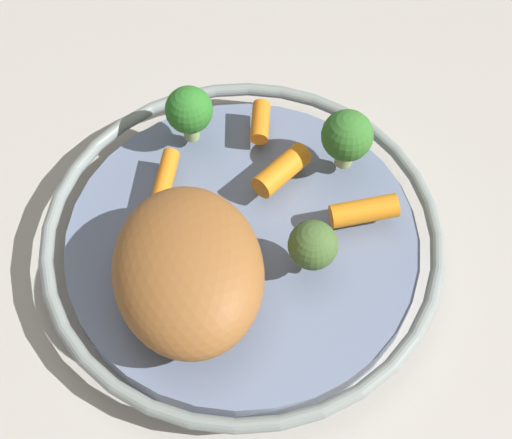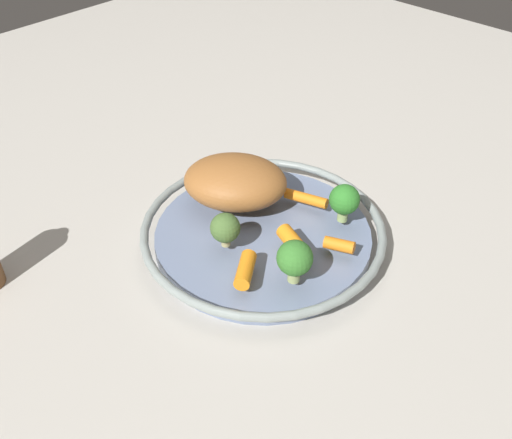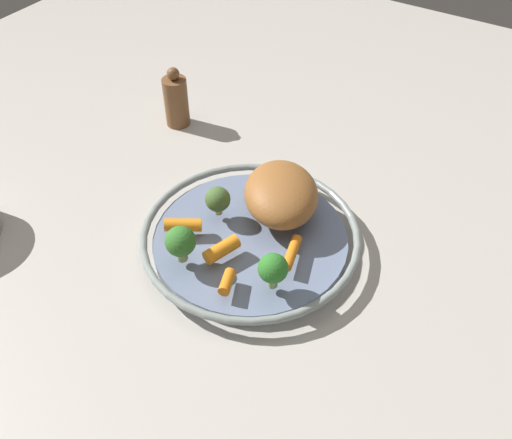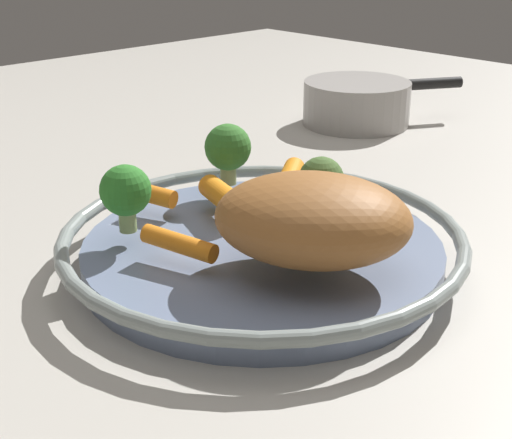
{
  "view_description": "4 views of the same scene",
  "coord_description": "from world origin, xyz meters",
  "px_view_note": "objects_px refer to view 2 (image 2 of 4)",
  "views": [
    {
      "loc": [
        -0.29,
        -0.14,
        0.55
      ],
      "look_at": [
        -0.01,
        -0.02,
        0.07
      ],
      "focal_mm": 50.93,
      "sensor_mm": 36.0,
      "label": 1
    },
    {
      "loc": [
        0.42,
        -0.46,
        0.56
      ],
      "look_at": [
        0.0,
        -0.02,
        0.06
      ],
      "focal_mm": 41.08,
      "sensor_mm": 36.0,
      "label": 2
    },
    {
      "loc": [
        0.51,
        0.33,
        0.65
      ],
      "look_at": [
        0.0,
        0.01,
        0.07
      ],
      "focal_mm": 39.42,
      "sensor_mm": 36.0,
      "label": 3
    },
    {
      "loc": [
        -0.4,
        0.39,
        0.28
      ],
      "look_at": [
        -0.01,
        0.02,
        0.05
      ],
      "focal_mm": 51.17,
      "sensor_mm": 36.0,
      "label": 4
    }
  ],
  "objects_px": {
    "baby_carrot_center": "(294,243)",
    "baby_carrot_right": "(339,245)",
    "serving_bowl": "(263,234)",
    "broccoli_floret_edge": "(344,200)",
    "baby_carrot_left": "(306,198)",
    "broccoli_floret_mid": "(225,228)",
    "broccoli_floret_small": "(295,259)",
    "roast_chicken_piece": "(235,182)",
    "baby_carrot_back": "(245,270)"
  },
  "relations": [
    {
      "from": "serving_bowl",
      "to": "broccoli_floret_small",
      "type": "xyz_separation_m",
      "value": [
        0.1,
        -0.05,
        0.05
      ]
    },
    {
      "from": "baby_carrot_back",
      "to": "broccoli_floret_small",
      "type": "distance_m",
      "value": 0.07
    },
    {
      "from": "roast_chicken_piece",
      "to": "serving_bowl",
      "type": "bearing_deg",
      "value": -11.66
    },
    {
      "from": "broccoli_floret_small",
      "to": "roast_chicken_piece",
      "type": "bearing_deg",
      "value": 158.4
    },
    {
      "from": "baby_carrot_back",
      "to": "broccoli_floret_edge",
      "type": "height_order",
      "value": "broccoli_floret_edge"
    },
    {
      "from": "serving_bowl",
      "to": "broccoli_floret_small",
      "type": "bearing_deg",
      "value": -27.58
    },
    {
      "from": "roast_chicken_piece",
      "to": "broccoli_floret_mid",
      "type": "distance_m",
      "value": 0.1
    },
    {
      "from": "baby_carrot_left",
      "to": "broccoli_floret_edge",
      "type": "bearing_deg",
      "value": 4.13
    },
    {
      "from": "serving_bowl",
      "to": "baby_carrot_left",
      "type": "relative_size",
      "value": 5.28
    },
    {
      "from": "roast_chicken_piece",
      "to": "baby_carrot_right",
      "type": "distance_m",
      "value": 0.18
    },
    {
      "from": "baby_carrot_center",
      "to": "broccoli_floret_edge",
      "type": "bearing_deg",
      "value": 83.84
    },
    {
      "from": "baby_carrot_right",
      "to": "broccoli_floret_mid",
      "type": "height_order",
      "value": "broccoli_floret_mid"
    },
    {
      "from": "roast_chicken_piece",
      "to": "baby_carrot_left",
      "type": "bearing_deg",
      "value": 39.79
    },
    {
      "from": "baby_carrot_back",
      "to": "baby_carrot_center",
      "type": "bearing_deg",
      "value": 82.22
    },
    {
      "from": "baby_carrot_right",
      "to": "broccoli_floret_mid",
      "type": "xyz_separation_m",
      "value": [
        -0.12,
        -0.1,
        0.02
      ]
    },
    {
      "from": "baby_carrot_center",
      "to": "baby_carrot_left",
      "type": "bearing_deg",
      "value": 120.46
    },
    {
      "from": "baby_carrot_left",
      "to": "baby_carrot_back",
      "type": "bearing_deg",
      "value": -76.19
    },
    {
      "from": "roast_chicken_piece",
      "to": "baby_carrot_right",
      "type": "bearing_deg",
      "value": 5.47
    },
    {
      "from": "baby_carrot_center",
      "to": "baby_carrot_back",
      "type": "xyz_separation_m",
      "value": [
        -0.01,
        -0.08,
        -0.0
      ]
    },
    {
      "from": "baby_carrot_right",
      "to": "broccoli_floret_mid",
      "type": "distance_m",
      "value": 0.15
    },
    {
      "from": "serving_bowl",
      "to": "roast_chicken_piece",
      "type": "height_order",
      "value": "roast_chicken_piece"
    },
    {
      "from": "broccoli_floret_small",
      "to": "serving_bowl",
      "type": "bearing_deg",
      "value": 152.42
    },
    {
      "from": "serving_bowl",
      "to": "baby_carrot_right",
      "type": "height_order",
      "value": "baby_carrot_right"
    },
    {
      "from": "serving_bowl",
      "to": "baby_carrot_back",
      "type": "height_order",
      "value": "baby_carrot_back"
    },
    {
      "from": "serving_bowl",
      "to": "broccoli_floret_edge",
      "type": "relative_size",
      "value": 5.98
    },
    {
      "from": "broccoli_floret_mid",
      "to": "baby_carrot_left",
      "type": "bearing_deg",
      "value": 82.75
    },
    {
      "from": "roast_chicken_piece",
      "to": "baby_carrot_left",
      "type": "relative_size",
      "value": 2.3
    },
    {
      "from": "baby_carrot_center",
      "to": "baby_carrot_right",
      "type": "distance_m",
      "value": 0.06
    },
    {
      "from": "baby_carrot_center",
      "to": "broccoli_floret_small",
      "type": "relative_size",
      "value": 0.93
    },
    {
      "from": "serving_bowl",
      "to": "baby_carrot_left",
      "type": "distance_m",
      "value": 0.08
    },
    {
      "from": "roast_chicken_piece",
      "to": "broccoli_floret_mid",
      "type": "relative_size",
      "value": 3.01
    },
    {
      "from": "serving_bowl",
      "to": "baby_carrot_right",
      "type": "relative_size",
      "value": 8.52
    },
    {
      "from": "serving_bowl",
      "to": "roast_chicken_piece",
      "type": "distance_m",
      "value": 0.09
    },
    {
      "from": "broccoli_floret_small",
      "to": "broccoli_floret_edge",
      "type": "relative_size",
      "value": 1.04
    },
    {
      "from": "serving_bowl",
      "to": "baby_carrot_back",
      "type": "xyz_separation_m",
      "value": [
        0.05,
        -0.09,
        0.03
      ]
    },
    {
      "from": "baby_carrot_center",
      "to": "baby_carrot_back",
      "type": "height_order",
      "value": "same"
    },
    {
      "from": "baby_carrot_left",
      "to": "baby_carrot_center",
      "type": "bearing_deg",
      "value": -59.54
    },
    {
      "from": "serving_bowl",
      "to": "baby_carrot_center",
      "type": "distance_m",
      "value": 0.07
    },
    {
      "from": "broccoli_floret_mid",
      "to": "baby_carrot_right",
      "type": "bearing_deg",
      "value": 39.67
    },
    {
      "from": "baby_carrot_center",
      "to": "baby_carrot_right",
      "type": "height_order",
      "value": "baby_carrot_center"
    },
    {
      "from": "serving_bowl",
      "to": "broccoli_floret_mid",
      "type": "distance_m",
      "value": 0.08
    },
    {
      "from": "baby_carrot_left",
      "to": "broccoli_floret_mid",
      "type": "relative_size",
      "value": 1.31
    },
    {
      "from": "broccoli_floret_small",
      "to": "broccoli_floret_edge",
      "type": "bearing_deg",
      "value": 101.54
    },
    {
      "from": "broccoli_floret_mid",
      "to": "serving_bowl",
      "type": "bearing_deg",
      "value": 83.58
    },
    {
      "from": "baby_carrot_right",
      "to": "broccoli_floret_small",
      "type": "height_order",
      "value": "broccoli_floret_small"
    },
    {
      "from": "baby_carrot_center",
      "to": "broccoli_floret_mid",
      "type": "height_order",
      "value": "broccoli_floret_mid"
    },
    {
      "from": "serving_bowl",
      "to": "broccoli_floret_small",
      "type": "height_order",
      "value": "broccoli_floret_small"
    },
    {
      "from": "baby_carrot_left",
      "to": "broccoli_floret_mid",
      "type": "bearing_deg",
      "value": -97.25
    },
    {
      "from": "serving_bowl",
      "to": "broccoli_floret_edge",
      "type": "xyz_separation_m",
      "value": [
        0.07,
        0.08,
        0.05
      ]
    },
    {
      "from": "roast_chicken_piece",
      "to": "baby_carrot_center",
      "type": "xyz_separation_m",
      "value": [
        0.13,
        -0.02,
        -0.02
      ]
    }
  ]
}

